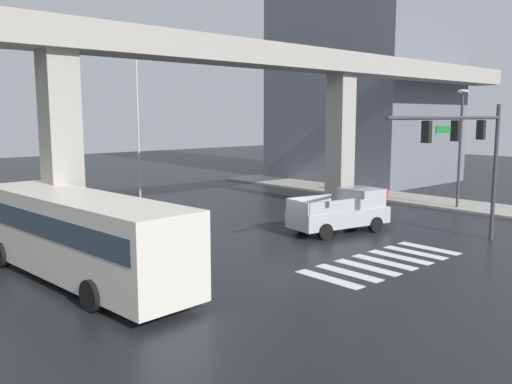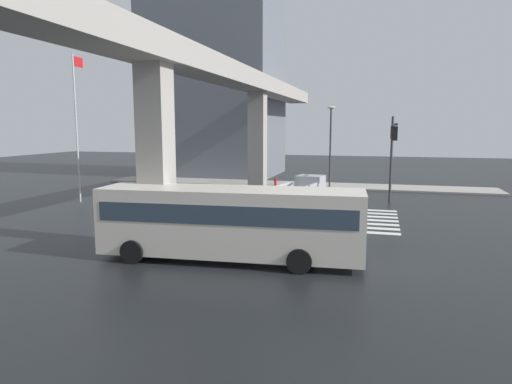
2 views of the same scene
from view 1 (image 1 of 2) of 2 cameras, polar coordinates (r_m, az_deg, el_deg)
The scene contains 10 objects.
ground_plane at distance 25.31m, azimuth 2.79°, elevation -4.89°, with size 120.00×120.00×0.00m, color black.
crosswalk_stripes at distance 21.77m, azimuth 13.42°, elevation -7.24°, with size 7.15×2.80×0.01m.
elevated_overpass at distance 27.60m, azimuth -2.79°, elevation 13.08°, with size 56.10×2.18×9.44m.
sidewalk_east at distance 37.91m, azimuth 16.54°, elevation -0.76°, with size 4.00×36.00×0.15m, color #9E9991.
pickup_truck at distance 26.82m, azimuth 9.28°, elevation -2.10°, with size 5.36×2.79×2.08m.
city_bus at distance 19.46m, azimuth -18.26°, elevation -4.05°, with size 3.33×10.95×2.99m.
traffic_signal_mast at distance 24.30m, azimuth 21.61°, elevation 4.87°, with size 8.69×0.32×6.20m.
street_lamp_near_corner at distance 34.69m, azimuth 20.91°, elevation 5.70°, with size 0.44×0.70×7.24m.
fire_hydrant at distance 37.19m, azimuth 13.65°, elevation -0.26°, with size 0.24×0.24×0.85m.
flagpole at distance 37.70m, azimuth -12.32°, elevation 8.50°, with size 1.16×0.12×10.54m.
Camera 1 is at (-17.37, -17.52, 5.67)m, focal length 37.69 mm.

